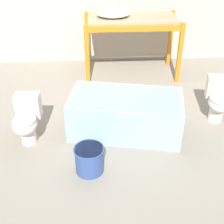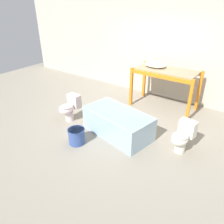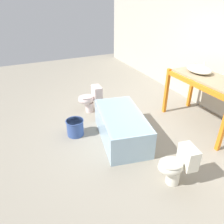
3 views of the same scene
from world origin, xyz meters
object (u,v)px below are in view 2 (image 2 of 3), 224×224
Objects in this scene: toilet_far at (182,136)px; bucket_white at (77,136)px; sink_basin at (155,65)px; bathtub_main at (118,122)px; toilet_near at (70,107)px.

bucket_white is at bearing -141.81° from toilet_far.
sink_basin is 0.35× the size of bathtub_main.
bathtub_main is 0.95m from bucket_white.
toilet_far is 2.13m from bucket_white.
sink_basin is at bearing 103.14° from bathtub_main.
sink_basin reaches higher than toilet_far.
sink_basin is 1.60× the size of bucket_white.
sink_basin is 2.49m from toilet_near.
sink_basin reaches higher than toilet_near.
sink_basin is 2.83m from bucket_white.
bucket_white is (-1.87, -1.01, -0.17)m from toilet_far.
sink_basin is at bearing 61.18° from toilet_near.
bathtub_main reaches higher than bucket_white.
bucket_white is at bearing -99.59° from sink_basin.
toilet_near is 1.00× the size of toilet_far.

